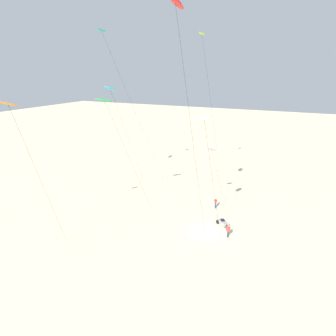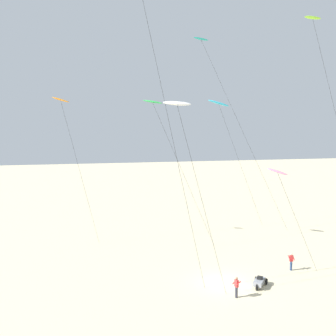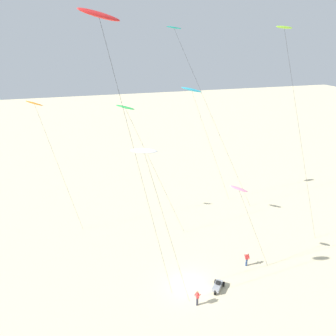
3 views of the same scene
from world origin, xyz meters
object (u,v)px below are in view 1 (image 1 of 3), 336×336
at_px(kite_cyan, 111,89).
at_px(kite_red, 176,3).
at_px(kite_white, 204,120).
at_px(kite_pink, 212,150).
at_px(kite_lime, 203,40).
at_px(kite_orange, 10,109).
at_px(kite_flyer_middle, 228,231).
at_px(kite_flyer_nearest, 216,203).
at_px(beach_buggy, 223,222).
at_px(kite_teal, 105,38).
at_px(kite_green, 105,102).

distance_m(kite_cyan, kite_red, 24.56).
height_order(kite_white, kite_pink, kite_white).
xyz_separation_m(kite_lime, kite_orange, (-25.85, 10.42, -7.73)).
xyz_separation_m(kite_white, kite_flyer_middle, (4.26, -2.14, -14.27)).
bearing_deg(kite_pink, kite_lime, 32.48).
distance_m(kite_cyan, kite_flyer_nearest, 24.22).
relative_size(kite_pink, beach_buggy, 5.08).
height_order(kite_teal, kite_flyer_nearest, kite_teal).
height_order(kite_white, kite_cyan, kite_cyan).
bearing_deg(kite_flyer_middle, kite_flyer_nearest, 27.42).
xyz_separation_m(kite_teal, kite_orange, (-18.12, -1.58, -7.85)).
height_order(kite_white, kite_flyer_middle, kite_white).
relative_size(kite_red, kite_flyer_middle, 15.76).
bearing_deg(kite_orange, beach_buggy, -47.68).
distance_m(kite_red, kite_flyer_middle, 25.85).
height_order(kite_lime, kite_pink, kite_lime).
distance_m(kite_lime, kite_flyer_middle, 27.80).
xyz_separation_m(kite_lime, beach_buggy, (-9.83, -7.16, -23.67)).
height_order(kite_cyan, kite_teal, kite_teal).
xyz_separation_m(kite_teal, kite_flyer_middle, (-4.94, -20.58, -23.34)).
bearing_deg(kite_lime, kite_flyer_middle, -145.88).
height_order(kite_teal, kite_red, kite_red).
height_order(kite_white, kite_flyer_nearest, kite_white).
distance_m(kite_teal, beach_buggy, 30.63).
bearing_deg(kite_green, kite_orange, 158.57).
distance_m(kite_cyan, kite_green, 12.93).
relative_size(kite_red, kite_flyer_nearest, 15.76).
bearing_deg(kite_white, kite_red, 142.50).
bearing_deg(beach_buggy, kite_white, 174.17).
bearing_deg(kite_flyer_nearest, kite_cyan, 89.64).
bearing_deg(kite_lime, kite_pink, -147.52).
xyz_separation_m(kite_green, kite_flyer_middle, (3.18, -15.08, -15.33)).
bearing_deg(kite_orange, kite_white, -62.10).
relative_size(kite_cyan, kite_green, 1.05).
distance_m(kite_white, kite_teal, 22.52).
bearing_deg(kite_pink, kite_green, 131.80).
bearing_deg(kite_orange, kite_green, -21.43).
bearing_deg(kite_white, kite_flyer_middle, -26.69).
relative_size(kite_red, beach_buggy, 13.58).
distance_m(kite_pink, kite_orange, 25.28).
xyz_separation_m(kite_white, beach_buggy, (7.09, -0.72, -14.73)).
bearing_deg(kite_red, kite_green, 70.85).
bearing_deg(beach_buggy, kite_orange, 132.32).
height_order(kite_lime, kite_red, kite_red).
bearing_deg(kite_cyan, kite_teal, -152.41).
height_order(kite_teal, kite_pink, kite_teal).
bearing_deg(kite_flyer_middle, kite_cyan, 70.73).
relative_size(kite_white, kite_flyer_nearest, 9.35).
bearing_deg(kite_white, kite_green, 85.24).
bearing_deg(kite_red, kite_cyan, 50.57).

